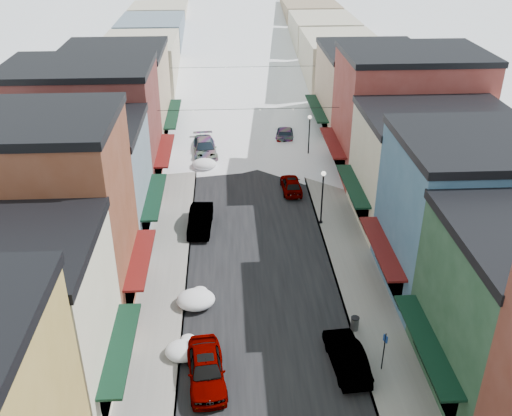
{
  "coord_description": "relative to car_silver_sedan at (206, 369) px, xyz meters",
  "views": [
    {
      "loc": [
        -2.12,
        -9.35,
        22.53
      ],
      "look_at": [
        0.0,
        28.7,
        2.13
      ],
      "focal_mm": 40.0,
      "sensor_mm": 36.0,
      "label": 1
    }
  ],
  "objects": [
    {
      "name": "road",
      "position": [
        3.5,
        46.72,
        -0.82
      ],
      "size": [
        10.0,
        160.0,
        0.01
      ],
      "primitive_type": "cube",
      "color": "black",
      "rests_on": "ground"
    },
    {
      "name": "sidewalk_left",
      "position": [
        -3.1,
        46.72,
        -0.75
      ],
      "size": [
        3.2,
        160.0,
        0.15
      ],
      "primitive_type": "cube",
      "color": "gray",
      "rests_on": "ground"
    },
    {
      "name": "sidewalk_right",
      "position": [
        10.1,
        46.72,
        -0.75
      ],
      "size": [
        3.2,
        160.0,
        0.15
      ],
      "primitive_type": "cube",
      "color": "gray",
      "rests_on": "ground"
    },
    {
      "name": "curb_left",
      "position": [
        -1.55,
        46.72,
        -0.75
      ],
      "size": [
        0.1,
        160.0,
        0.15
      ],
      "primitive_type": "cube",
      "color": "slate",
      "rests_on": "ground"
    },
    {
      "name": "curb_right",
      "position": [
        8.55,
        46.72,
        -0.75
      ],
      "size": [
        0.1,
        160.0,
        0.15
      ],
      "primitive_type": "cube",
      "color": "slate",
      "rests_on": "ground"
    },
    {
      "name": "bldg_l_brick_near",
      "position": [
        -10.19,
        7.22,
        5.44
      ],
      "size": [
        12.3,
        8.2,
        12.5
      ],
      "color": "brown",
      "rests_on": "ground"
    },
    {
      "name": "bldg_l_grayblue",
      "position": [
        -9.69,
        15.72,
        3.69
      ],
      "size": [
        11.3,
        9.2,
        9.0
      ],
      "color": "slate",
      "rests_on": "ground"
    },
    {
      "name": "bldg_l_brick_far",
      "position": [
        -10.69,
        24.72,
        4.69
      ],
      "size": [
        13.3,
        9.2,
        11.0
      ],
      "color": "maroon",
      "rests_on": "ground"
    },
    {
      "name": "bldg_l_tan",
      "position": [
        -9.69,
        34.72,
        4.19
      ],
      "size": [
        11.3,
        11.2,
        10.0
      ],
      "color": "tan",
      "rests_on": "ground"
    },
    {
      "name": "bldg_r_blue",
      "position": [
        16.69,
        7.72,
        4.44
      ],
      "size": [
        11.3,
        9.2,
        10.5
      ],
      "color": "#365B7A",
      "rests_on": "ground"
    },
    {
      "name": "bldg_r_cream",
      "position": [
        17.19,
        16.72,
        3.69
      ],
      "size": [
        12.3,
        9.2,
        9.0
      ],
      "color": "beige",
      "rests_on": "ground"
    },
    {
      "name": "bldg_r_brick_far",
      "position": [
        17.69,
        25.72,
        4.94
      ],
      "size": [
        13.3,
        9.2,
        11.5
      ],
      "color": "maroon",
      "rests_on": "ground"
    },
    {
      "name": "bldg_r_tan",
      "position": [
        16.69,
        35.72,
        3.94
      ],
      "size": [
        11.3,
        11.2,
        9.5
      ],
      "color": "tan",
      "rests_on": "ground"
    },
    {
      "name": "distant_blocks",
      "position": [
        3.5,
        69.72,
        3.18
      ],
      "size": [
        34.0,
        55.0,
        8.0
      ],
      "color": "gray",
      "rests_on": "ground"
    },
    {
      "name": "overhead_cables",
      "position": [
        3.5,
        34.22,
        5.38
      ],
      "size": [
        16.4,
        15.04,
        0.04
      ],
      "color": "black",
      "rests_on": "ground"
    },
    {
      "name": "car_silver_sedan",
      "position": [
        0.0,
        0.0,
        0.0
      ],
      "size": [
        2.42,
        4.99,
        1.64
      ],
      "primitive_type": "imported",
      "rotation": [
        0.0,
        0.0,
        0.1
      ],
      "color": "gray",
      "rests_on": "ground"
    },
    {
      "name": "car_dark_hatch",
      "position": [
        -0.8,
        16.22,
        -0.03
      ],
      "size": [
        1.95,
        4.91,
        1.59
      ],
      "primitive_type": "imported",
      "rotation": [
        0.0,
        0.0,
        -0.06
      ],
      "color": "black",
      "rests_on": "ground"
    },
    {
      "name": "car_silver_wagon",
      "position": [
        -0.8,
        30.83,
        0.01
      ],
      "size": [
        2.85,
        5.91,
        1.66
      ],
      "primitive_type": "imported",
      "rotation": [
        0.0,
        0.0,
        0.09
      ],
      "color": "#929399",
      "rests_on": "ground"
    },
    {
      "name": "car_green_sedan",
      "position": [
        7.63,
        0.63,
        -0.07
      ],
      "size": [
        2.0,
        4.71,
        1.51
      ],
      "primitive_type": "imported",
      "rotation": [
        0.0,
        0.0,
        3.23
      ],
      "color": "black",
      "rests_on": "ground"
    },
    {
      "name": "car_gray_suv",
      "position": [
        7.0,
        22.34,
        -0.12
      ],
      "size": [
        1.76,
        4.16,
        1.4
      ],
      "primitive_type": "imported",
      "rotation": [
        0.0,
        0.0,
        3.17
      ],
      "color": "gray",
      "rests_on": "ground"
    },
    {
      "name": "car_black_sedan",
      "position": [
        7.67,
        34.62,
        -0.06
      ],
      "size": [
        2.68,
        5.41,
        1.51
      ],
      "primitive_type": "imported",
      "rotation": [
        0.0,
        0.0,
        3.03
      ],
      "color": "black",
      "rests_on": "ground"
    },
    {
      "name": "car_lane_silver",
      "position": [
        1.65,
        44.72,
        -0.01
      ],
      "size": [
        2.33,
        4.9,
        1.62
      ],
      "primitive_type": "imported",
      "rotation": [
        0.0,
        0.0,
        0.09
      ],
      "color": "#A4A5AC",
      "rests_on": "ground"
    },
    {
      "name": "car_lane_white",
      "position": [
        5.51,
        57.48,
        -0.06
      ],
      "size": [
        2.71,
        5.58,
        1.53
      ],
      "primitive_type": "imported",
      "rotation": [
        0.0,
        0.0,
        3.17
      ],
      "color": "silver",
      "rests_on": "ground"
    },
    {
      "name": "parking_sign",
      "position": [
        9.5,
        0.18,
        0.76
      ],
      "size": [
        0.16,
        0.31,
        2.45
      ],
      "color": "black",
      "rests_on": "sidewalk_right"
    },
    {
      "name": "trash_can",
      "position": [
        8.7,
        3.51,
        -0.23
      ],
      "size": [
        0.51,
        0.51,
        0.86
      ],
      "color": "#505255",
      "rests_on": "sidewalk_right"
    },
    {
      "name": "streetlamp_near",
      "position": [
        8.7,
        16.38,
        2.15
      ],
      "size": [
        0.37,
        0.37,
        4.47
      ],
      "color": "black",
      "rests_on": "sidewalk_right"
    },
    {
      "name": "streetlamp_far",
      "position": [
        9.46,
        29.3,
        2.15
      ],
      "size": [
        0.37,
        0.37,
        4.48
      ],
      "color": "black",
      "rests_on": "sidewalk_right"
    },
    {
      "name": "snow_pile_near",
      "position": [
        -1.32,
        2.0,
        -0.4
      ],
      "size": [
        2.06,
        2.47,
        0.87
      ],
      "color": "white",
      "rests_on": "ground"
    },
    {
      "name": "snow_pile_mid",
      "position": [
        -0.78,
        6.53,
        -0.33
      ],
      "size": [
        2.44,
        2.7,
        1.03
      ],
      "color": "white",
      "rests_on": "ground"
    },
    {
      "name": "snow_pile_far",
      "position": [
        -0.78,
        27.73,
        -0.35
      ],
      "size": [
        2.35,
        2.64,
        0.99
      ],
      "color": "white",
      "rests_on": "ground"
    }
  ]
}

